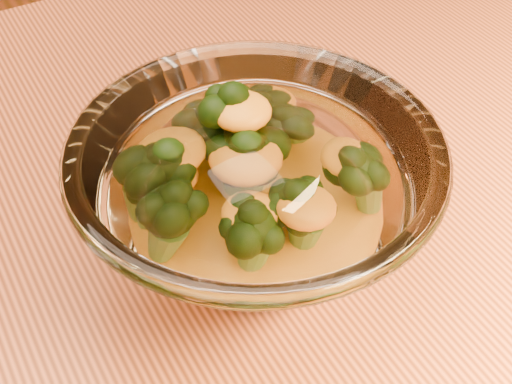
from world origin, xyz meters
The scene contains 4 objects.
table centered at (0.00, 0.00, 0.65)m, with size 1.20×0.80×0.75m.
glass_bowl centered at (-0.06, -0.01, 0.80)m, with size 0.23×0.23×0.10m.
cheese_sauce centered at (-0.06, -0.01, 0.78)m, with size 0.11×0.11×0.03m, color orange.
broccoli_heap centered at (-0.07, 0.01, 0.82)m, with size 0.15×0.14×0.08m.
Camera 1 is at (-0.22, -0.28, 1.12)m, focal length 50.00 mm.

